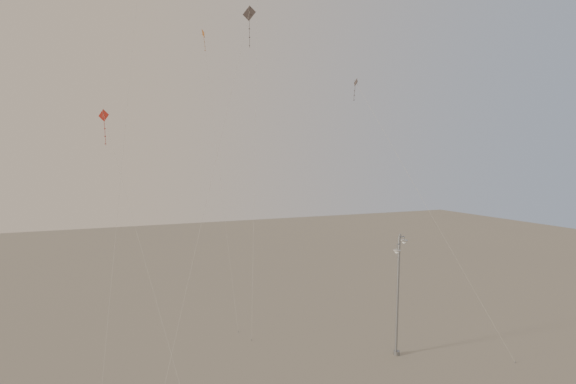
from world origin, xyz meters
name	(u,v)px	position (x,y,z in m)	size (l,w,h in m)	color
street_lamp	(398,291)	(9.32, 5.33, 4.70)	(1.50, 1.01, 8.81)	gray
kite_1	(234,81)	(-2.45, 6.10, 18.78)	(7.92, 7.87, 23.85)	#332C2B
kite_3	(120,176)	(-9.01, 7.10, 13.10)	(3.95, 10.91, 17.12)	maroon
kite_4	(392,148)	(10.49, 7.90, 14.96)	(7.70, 9.53, 20.45)	#332C2B
kite_5	(211,97)	(-0.44, 20.74, 19.87)	(0.76, 9.33, 26.47)	#944D18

